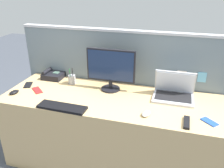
{
  "coord_description": "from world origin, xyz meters",
  "views": [
    {
      "loc": [
        0.55,
        -1.86,
        1.75
      ],
      "look_at": [
        0.0,
        0.05,
        0.86
      ],
      "focal_mm": 38.1,
      "sensor_mm": 36.0,
      "label": 1
    }
  ],
  "objects_px": {
    "cell_phone_blue_case": "(209,122)",
    "laptop": "(174,91)",
    "computer_mouse_right_hand": "(14,92)",
    "desktop_monitor": "(111,68)",
    "tv_remote": "(187,122)",
    "computer_mouse_left_hand": "(146,114)",
    "cell_phone_red_case": "(37,90)",
    "cell_phone_black_slab": "(28,85)",
    "pen_cup": "(72,79)",
    "keyboard_main": "(62,107)",
    "desk_phone": "(53,75)"
  },
  "relations": [
    {
      "from": "cell_phone_blue_case",
      "to": "laptop",
      "type": "bearing_deg",
      "value": 83.48
    },
    {
      "from": "computer_mouse_right_hand",
      "to": "desktop_monitor",
      "type": "bearing_deg",
      "value": 38.63
    },
    {
      "from": "tv_remote",
      "to": "computer_mouse_left_hand",
      "type": "bearing_deg",
      "value": 174.8
    },
    {
      "from": "cell_phone_red_case",
      "to": "cell_phone_black_slab",
      "type": "bearing_deg",
      "value": 104.13
    },
    {
      "from": "laptop",
      "to": "tv_remote",
      "type": "distance_m",
      "value": 0.44
    },
    {
      "from": "laptop",
      "to": "pen_cup",
      "type": "distance_m",
      "value": 1.03
    },
    {
      "from": "keyboard_main",
      "to": "pen_cup",
      "type": "bearing_deg",
      "value": 106.98
    },
    {
      "from": "desktop_monitor",
      "to": "keyboard_main",
      "type": "height_order",
      "value": "desktop_monitor"
    },
    {
      "from": "keyboard_main",
      "to": "tv_remote",
      "type": "xyz_separation_m",
      "value": [
        1.01,
        0.05,
        -0.0
      ]
    },
    {
      "from": "computer_mouse_right_hand",
      "to": "computer_mouse_left_hand",
      "type": "xyz_separation_m",
      "value": [
        1.27,
        -0.04,
        0.0
      ]
    },
    {
      "from": "cell_phone_black_slab",
      "to": "computer_mouse_right_hand",
      "type": "bearing_deg",
      "value": -116.4
    },
    {
      "from": "computer_mouse_right_hand",
      "to": "desk_phone",
      "type": "bearing_deg",
      "value": 85.43
    },
    {
      "from": "pen_cup",
      "to": "cell_phone_black_slab",
      "type": "height_order",
      "value": "pen_cup"
    },
    {
      "from": "cell_phone_blue_case",
      "to": "tv_remote",
      "type": "height_order",
      "value": "tv_remote"
    },
    {
      "from": "desk_phone",
      "to": "cell_phone_blue_case",
      "type": "height_order",
      "value": "desk_phone"
    },
    {
      "from": "computer_mouse_right_hand",
      "to": "cell_phone_black_slab",
      "type": "xyz_separation_m",
      "value": [
        0.01,
        0.2,
        -0.01
      ]
    },
    {
      "from": "laptop",
      "to": "desk_phone",
      "type": "relative_size",
      "value": 1.72
    },
    {
      "from": "keyboard_main",
      "to": "tv_remote",
      "type": "relative_size",
      "value": 2.49
    },
    {
      "from": "computer_mouse_left_hand",
      "to": "pen_cup",
      "type": "bearing_deg",
      "value": 167.25
    },
    {
      "from": "desk_phone",
      "to": "keyboard_main",
      "type": "distance_m",
      "value": 0.69
    },
    {
      "from": "computer_mouse_left_hand",
      "to": "pen_cup",
      "type": "height_order",
      "value": "pen_cup"
    },
    {
      "from": "keyboard_main",
      "to": "cell_phone_black_slab",
      "type": "distance_m",
      "value": 0.64
    },
    {
      "from": "desktop_monitor",
      "to": "computer_mouse_right_hand",
      "type": "relative_size",
      "value": 4.75
    },
    {
      "from": "computer_mouse_right_hand",
      "to": "computer_mouse_left_hand",
      "type": "relative_size",
      "value": 1.0
    },
    {
      "from": "desktop_monitor",
      "to": "cell_phone_blue_case",
      "type": "relative_size",
      "value": 3.69
    },
    {
      "from": "cell_phone_blue_case",
      "to": "keyboard_main",
      "type": "bearing_deg",
      "value": 139.69
    },
    {
      "from": "laptop",
      "to": "cell_phone_blue_case",
      "type": "distance_m",
      "value": 0.46
    },
    {
      "from": "pen_cup",
      "to": "cell_phone_blue_case",
      "type": "relative_size",
      "value": 1.33
    },
    {
      "from": "cell_phone_blue_case",
      "to": "cell_phone_black_slab",
      "type": "xyz_separation_m",
      "value": [
        -1.74,
        0.21,
        0.0
      ]
    },
    {
      "from": "laptop",
      "to": "cell_phone_red_case",
      "type": "height_order",
      "value": "laptop"
    },
    {
      "from": "desk_phone",
      "to": "cell_phone_blue_case",
      "type": "xyz_separation_m",
      "value": [
        1.58,
        -0.45,
        -0.03
      ]
    },
    {
      "from": "cell_phone_blue_case",
      "to": "cell_phone_red_case",
      "type": "bearing_deg",
      "value": 129.36
    },
    {
      "from": "laptop",
      "to": "tv_remote",
      "type": "bearing_deg",
      "value": -73.82
    },
    {
      "from": "desk_phone",
      "to": "cell_phone_black_slab",
      "type": "bearing_deg",
      "value": -122.93
    },
    {
      "from": "laptop",
      "to": "cell_phone_black_slab",
      "type": "bearing_deg",
      "value": -174.45
    },
    {
      "from": "computer_mouse_left_hand",
      "to": "cell_phone_black_slab",
      "type": "relative_size",
      "value": 0.71
    },
    {
      "from": "computer_mouse_right_hand",
      "to": "cell_phone_blue_case",
      "type": "xyz_separation_m",
      "value": [
        1.75,
        -0.0,
        -0.01
      ]
    },
    {
      "from": "cell_phone_blue_case",
      "to": "tv_remote",
      "type": "bearing_deg",
      "value": 155.71
    },
    {
      "from": "computer_mouse_left_hand",
      "to": "laptop",
      "type": "bearing_deg",
      "value": 76.81
    },
    {
      "from": "desk_phone",
      "to": "keyboard_main",
      "type": "height_order",
      "value": "desk_phone"
    },
    {
      "from": "desktop_monitor",
      "to": "cell_phone_red_case",
      "type": "relative_size",
      "value": 3.05
    },
    {
      "from": "cell_phone_black_slab",
      "to": "cell_phone_blue_case",
      "type": "bearing_deg",
      "value": -29.4
    },
    {
      "from": "cell_phone_red_case",
      "to": "desk_phone",
      "type": "bearing_deg",
      "value": 43.1
    },
    {
      "from": "laptop",
      "to": "desk_phone",
      "type": "bearing_deg",
      "value": 175.65
    },
    {
      "from": "desk_phone",
      "to": "cell_phone_black_slab",
      "type": "xyz_separation_m",
      "value": [
        -0.15,
        -0.24,
        -0.03
      ]
    },
    {
      "from": "desktop_monitor",
      "to": "desk_phone",
      "type": "height_order",
      "value": "desktop_monitor"
    },
    {
      "from": "laptop",
      "to": "pen_cup",
      "type": "bearing_deg",
      "value": 178.44
    },
    {
      "from": "computer_mouse_right_hand",
      "to": "pen_cup",
      "type": "xyz_separation_m",
      "value": [
        0.43,
        0.37,
        0.03
      ]
    },
    {
      "from": "pen_cup",
      "to": "tv_remote",
      "type": "bearing_deg",
      "value": -21.12
    },
    {
      "from": "laptop",
      "to": "keyboard_main",
      "type": "height_order",
      "value": "laptop"
    }
  ]
}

